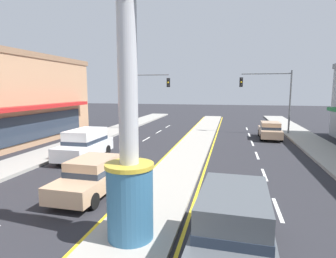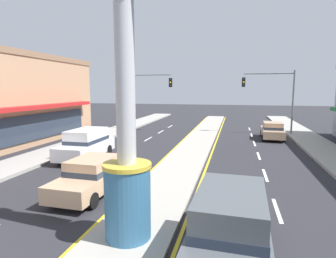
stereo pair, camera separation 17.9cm
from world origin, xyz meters
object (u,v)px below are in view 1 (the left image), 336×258
(suv_far_right_lane, at_px, (85,144))
(district_sign, at_px, (128,108))
(sedan_near_right_lane, at_px, (92,176))
(sedan_mid_left_lane, at_px, (270,130))
(traffic_light_left_side, at_px, (142,91))
(traffic_light_right_side, at_px, (271,91))
(suv_near_left_lane, at_px, (233,223))

(suv_far_right_lane, bearing_deg, district_sign, -54.31)
(district_sign, height_order, sedan_near_right_lane, district_sign)
(sedan_mid_left_lane, bearing_deg, traffic_light_left_side, 168.73)
(traffic_light_right_side, relative_size, sedan_near_right_lane, 1.42)
(sedan_mid_left_lane, bearing_deg, district_sign, -108.10)
(district_sign, relative_size, sedan_mid_left_lane, 1.92)
(suv_far_right_lane, xyz_separation_m, suv_near_left_lane, (9.11, -8.85, 0.00))
(traffic_light_left_side, bearing_deg, suv_near_left_lane, -66.61)
(district_sign, bearing_deg, traffic_light_right_side, 73.33)
(traffic_light_right_side, distance_m, sedan_near_right_lane, 20.98)
(district_sign, distance_m, sedan_near_right_lane, 5.36)
(district_sign, relative_size, suv_far_right_lane, 1.81)
(district_sign, xyz_separation_m, suv_near_left_lane, (2.91, -0.21, -2.92))
(suv_far_right_lane, bearing_deg, traffic_light_left_side, 91.27)
(suv_near_left_lane, xyz_separation_m, sedan_mid_left_lane, (3.30, 19.20, -0.20))
(traffic_light_left_side, height_order, suv_near_left_lane, traffic_light_left_side)
(traffic_light_right_side, xyz_separation_m, suv_far_right_lane, (-12.70, -13.04, -3.26))
(suv_far_right_lane, bearing_deg, sedan_mid_left_lane, 39.82)
(traffic_light_left_side, height_order, sedan_near_right_lane, traffic_light_left_side)
(traffic_light_right_side, height_order, sedan_near_right_lane, traffic_light_right_side)
(sedan_near_right_lane, bearing_deg, traffic_light_right_side, 62.98)
(district_sign, height_order, traffic_light_right_side, district_sign)
(traffic_light_right_side, height_order, suv_far_right_lane, traffic_light_right_side)
(sedan_near_right_lane, bearing_deg, sedan_mid_left_lane, 59.94)
(suv_near_left_lane, distance_m, sedan_mid_left_lane, 19.49)
(district_sign, relative_size, traffic_light_left_side, 1.34)
(district_sign, relative_size, traffic_light_right_side, 1.34)
(traffic_light_left_side, distance_m, sedan_mid_left_lane, 13.40)
(traffic_light_right_side, relative_size, suv_far_right_lane, 1.34)
(district_sign, distance_m, suv_far_right_lane, 11.03)
(sedan_near_right_lane, height_order, suv_far_right_lane, suv_far_right_lane)
(traffic_light_left_side, xyz_separation_m, suv_near_left_lane, (9.40, -21.73, -3.26))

